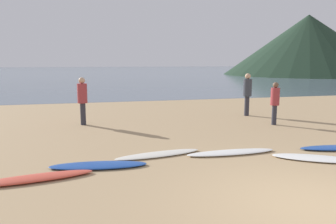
% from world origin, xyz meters
% --- Properties ---
extents(ground_plane, '(120.00, 120.00, 0.20)m').
position_xyz_m(ground_plane, '(0.00, 10.00, -0.10)').
color(ground_plane, tan).
rests_on(ground_plane, ground).
extents(ocean_water, '(140.00, 100.00, 0.01)m').
position_xyz_m(ocean_water, '(0.00, 64.37, 0.00)').
color(ocean_water, slate).
rests_on(ocean_water, ground).
extents(headland_hill, '(26.10, 26.10, 9.40)m').
position_xyz_m(headland_hill, '(30.80, 42.65, 4.70)').
color(headland_hill, '#1E3323').
rests_on(headland_hill, ground).
extents(surfboard_0, '(2.33, 0.82, 0.10)m').
position_xyz_m(surfboard_0, '(-4.58, 2.38, 0.05)').
color(surfboard_0, '#D84C38').
rests_on(surfboard_0, ground).
extents(surfboard_1, '(2.18, 0.82, 0.08)m').
position_xyz_m(surfboard_1, '(-3.32, 2.93, 0.04)').
color(surfboard_1, '#1E479E').
rests_on(surfboard_1, ground).
extents(surfboard_2, '(2.25, 0.85, 0.06)m').
position_xyz_m(surfboard_2, '(-1.86, 3.48, 0.03)').
color(surfboard_2, silver).
rests_on(surfboard_2, ground).
extents(surfboard_3, '(2.32, 0.49, 0.07)m').
position_xyz_m(surfboard_3, '(-0.05, 3.20, 0.04)').
color(surfboard_3, white).
rests_on(surfboard_3, ground).
extents(surfboard_4, '(2.04, 1.51, 0.07)m').
position_xyz_m(surfboard_4, '(1.69, 2.26, 0.03)').
color(surfboard_4, white).
rests_on(surfboard_4, ground).
extents(person_0, '(0.36, 0.36, 1.78)m').
position_xyz_m(person_0, '(3.01, 8.41, 1.05)').
color(person_0, '#2D2D38').
rests_on(person_0, ground).
extents(person_1, '(0.31, 0.31, 1.54)m').
position_xyz_m(person_1, '(3.05, 6.34, 0.91)').
color(person_1, '#2D2D38').
rests_on(person_1, ground).
extents(person_2, '(0.35, 0.35, 1.72)m').
position_xyz_m(person_2, '(-3.68, 7.97, 1.01)').
color(person_2, '#2D2D38').
rests_on(person_2, ground).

